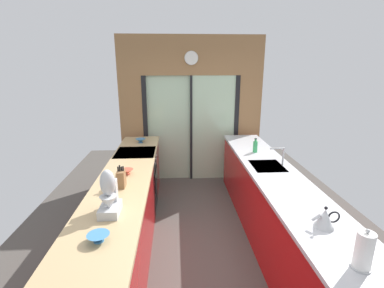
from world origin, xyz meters
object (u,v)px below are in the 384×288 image
oven_range (137,181)px  kettle (325,218)px  stand_mixer (109,197)px  mixing_bowl_mid (127,172)px  mixing_bowl_near (98,237)px  soap_bottle (255,146)px  paper_towel_roll (364,251)px  knife_block (121,179)px  mixing_bowl_far (141,141)px

oven_range → kettle: 2.85m
stand_mixer → kettle: bearing=-10.4°
mixing_bowl_mid → kettle: kettle is taller
oven_range → mixing_bowl_near: bearing=-89.5°
oven_range → soap_bottle: size_ratio=4.30×
kettle → paper_towel_roll: 0.48m
oven_range → stand_mixer: bearing=-89.4°
mixing_bowl_near → knife_block: bearing=90.0°
mixing_bowl_far → stand_mixer: bearing=-90.0°
oven_range → kettle: size_ratio=3.84×
mixing_bowl_far → knife_block: knife_block is taller
oven_range → soap_bottle: 1.88m
mixing_bowl_far → oven_range: bearing=-92.0°
knife_block → kettle: 1.99m
mixing_bowl_mid → mixing_bowl_far: size_ratio=0.90×
knife_block → stand_mixer: 0.57m
stand_mixer → paper_towel_roll: size_ratio=1.46×
mixing_bowl_mid → soap_bottle: soap_bottle is taller
mixing_bowl_mid → paper_towel_roll: 2.48m
paper_towel_roll → oven_range: bearing=124.5°
mixing_bowl_near → kettle: kettle is taller
mixing_bowl_mid → kettle: 2.17m
oven_range → paper_towel_roll: 3.23m
mixing_bowl_near → stand_mixer: bearing=90.0°
mixing_bowl_mid → knife_block: 0.36m
mixing_bowl_mid → soap_bottle: size_ratio=0.71×
mixing_bowl_far → soap_bottle: size_ratio=0.79×
oven_range → knife_block: bearing=-89.2°
mixing_bowl_near → mixing_bowl_far: (-0.00, 2.76, 0.00)m
mixing_bowl_mid → mixing_bowl_near: bearing=-90.0°
oven_range → kettle: kettle is taller
soap_bottle → stand_mixer: bearing=-136.2°
mixing_bowl_mid → stand_mixer: 0.93m
stand_mixer → kettle: stand_mixer is taller
knife_block → paper_towel_roll: bearing=-37.6°
mixing_bowl_near → kettle: bearing=2.7°
paper_towel_roll → kettle: bearing=89.8°
stand_mixer → kettle: 1.81m
mixing_bowl_far → soap_bottle: 1.89m
soap_bottle → mixing_bowl_mid: bearing=-156.1°
mixing_bowl_mid → paper_towel_roll: paper_towel_roll is taller
mixing_bowl_near → mixing_bowl_mid: size_ratio=1.11×
oven_range → soap_bottle: soap_bottle is taller
kettle → paper_towel_roll: size_ratio=0.83×
mixing_bowl_mid → soap_bottle: bearing=23.9°
mixing_bowl_mid → knife_block: (-0.00, -0.35, 0.06)m
mixing_bowl_mid → mixing_bowl_far: 1.43m
mixing_bowl_near → mixing_bowl_far: bearing=90.0°
mixing_bowl_near → soap_bottle: size_ratio=0.79×
mixing_bowl_far → knife_block: size_ratio=0.68×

